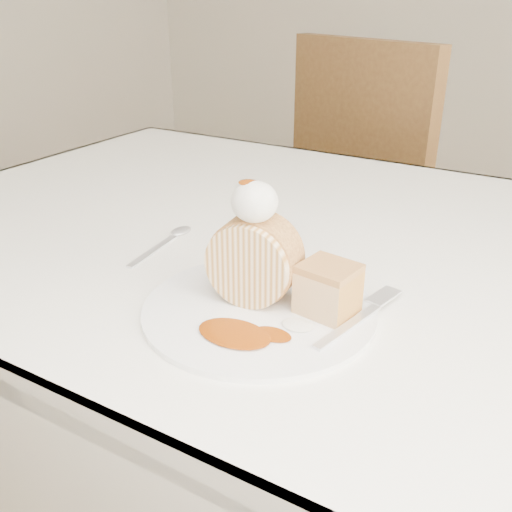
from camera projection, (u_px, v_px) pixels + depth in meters
The scene contains 10 objects.
table at pixel (315, 290), 0.88m from camera, with size 1.40×0.90×0.75m.
chair_far at pixel (381, 192), 1.63m from camera, with size 0.59×0.59×0.97m.
plate at pixel (259, 309), 0.64m from camera, with size 0.26×0.26×0.01m, color white.
roulade_slice at pixel (254, 260), 0.64m from camera, with size 0.10×0.10×0.05m, color beige.
cake_chunk at pixel (328, 292), 0.62m from camera, with size 0.06×0.05×0.05m, color tan.
whipped_cream at pixel (255, 202), 0.60m from camera, with size 0.05×0.05×0.04m, color white.
caramel_drizzle at pixel (250, 178), 0.60m from camera, with size 0.03×0.02×0.01m, color #7E3105.
caramel_pool at pixel (234, 333), 0.59m from camera, with size 0.08×0.05×0.00m, color #7E3105, non-canonical shape.
fork at pixel (348, 326), 0.60m from camera, with size 0.02×0.16×0.00m, color silver.
spoon at pixel (153, 251), 0.79m from camera, with size 0.02×0.14×0.00m, color silver.
Camera 1 is at (0.32, -0.51, 1.08)m, focal length 40.00 mm.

